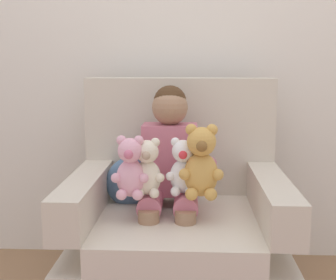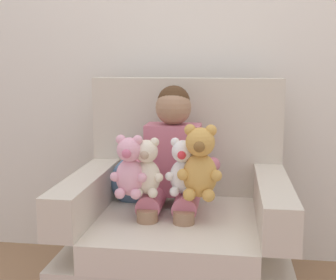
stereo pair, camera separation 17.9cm
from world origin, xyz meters
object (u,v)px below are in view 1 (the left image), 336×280
Objects in this scene: plush_pink at (130,169)px; plush_honey at (201,163)px; seated_child at (169,165)px; plush_cream at (147,169)px; plush_white at (183,168)px; throw_pillow at (132,182)px; armchair at (178,234)px.

plush_pink is 0.85× the size of plush_honey.
seated_child reaches higher than plush_cream.
throw_pillow is at bearing 120.31° from plush_white.
seated_child is 0.18m from plush_cream.
plush_cream is at bearing 172.78° from plush_white.
plush_pink is (-0.20, -0.17, 0.36)m from armchair.
armchair is 3.30× the size of plush_honey.
plush_pink is at bearing 176.30° from plush_white.
plush_honey is at bearing -55.75° from armchair.
plush_pink is 1.07× the size of plush_white.
plush_cream is (0.07, 0.03, -0.01)m from plush_pink.
seated_child is 0.23m from plush_honey.
plush_cream reaches higher than plush_white.
armchair is 0.44m from plush_pink.
armchair reaches higher than plush_pink.
armchair is 0.34m from throw_pillow.
seated_child is at bearing 70.80° from plush_pink.
plush_pink is 0.31m from throw_pillow.
plush_pink is at bearing -139.61° from armchair.
plush_honey is (0.15, -0.17, 0.05)m from seated_child.
seated_child is at bearing 49.22° from plush_cream.
plush_honey is 0.24m from plush_cream.
plush_cream is at bearing 160.35° from plush_honey.
armchair reaches higher than throw_pillow.
plush_honey is 0.45m from throw_pillow.
plush_pink is at bearing -83.97° from throw_pillow.
plush_cream is (-0.15, -0.03, 0.00)m from plush_white.
throw_pillow is (-0.19, 0.10, -0.11)m from seated_child.
seated_child is 0.14m from plush_white.
plush_honey is at bearing -13.70° from plush_cream.
plush_pink is 1.05× the size of throw_pillow.
armchair is 0.34m from seated_child.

